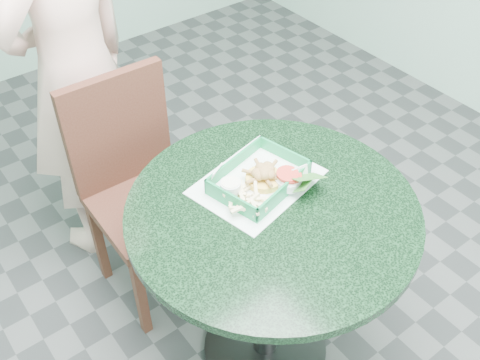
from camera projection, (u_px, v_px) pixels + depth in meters
floor at (265, 348)px, 2.17m from camera, size 4.00×5.00×0.02m
cafe_table at (270, 249)px, 1.78m from camera, size 0.88×0.88×0.75m
dining_chair at (136, 178)px, 2.10m from camera, size 0.40×0.40×0.93m
diner_person at (71, 50)px, 2.03m from camera, size 0.79×0.66×1.85m
placemat at (257, 187)px, 1.74m from camera, size 0.42×0.35×0.00m
food_basket at (259, 185)px, 1.73m from camera, size 0.27×0.20×0.06m
crab_sandwich at (264, 179)px, 1.70m from camera, size 0.11×0.11×0.07m
fries_pile at (239, 198)px, 1.65m from camera, size 0.14×0.14×0.05m
sauce_ramekin at (227, 186)px, 1.67m from camera, size 0.06×0.06×0.04m
garnish_cup at (291, 188)px, 1.68m from camera, size 0.12×0.12×0.05m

